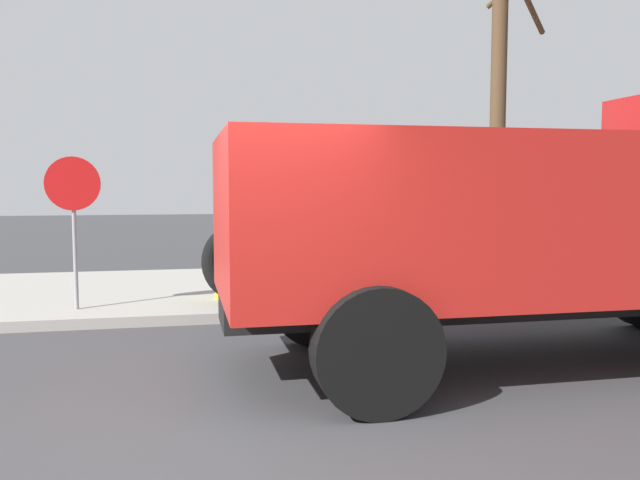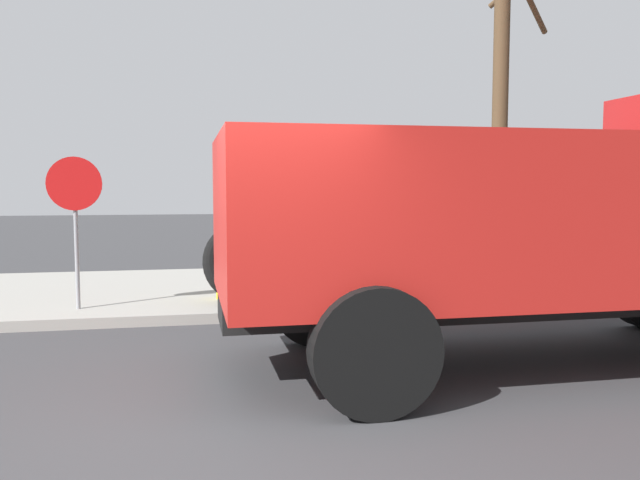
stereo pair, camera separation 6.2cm
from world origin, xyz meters
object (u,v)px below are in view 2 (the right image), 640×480
Objects in this scene: loose_tire at (242,262)px; bare_tree at (501,117)px; dump_truck_red at (565,214)px; stop_sign at (75,204)px; fire_hydrant at (223,268)px.

bare_tree reaches higher than loose_tire.
dump_truck_red is at bearing -46.86° from loose_tire.
stop_sign is at bearing -178.18° from loose_tire.
dump_truck_red is 1.23× the size of bare_tree.
loose_tire is 5.15m from bare_tree.
loose_tire is 0.17× the size of dump_truck_red.
stop_sign is 0.31× the size of dump_truck_red.
stop_sign reaches higher than fire_hydrant.
stop_sign reaches higher than loose_tire.
loose_tire is at bearing -54.75° from fire_hydrant.
bare_tree is (6.89, 0.77, 1.44)m from stop_sign.
fire_hydrant is at bearing 132.44° from dump_truck_red.
dump_truck_red is at bearing -31.08° from stop_sign.
fire_hydrant is at bearing -176.24° from bare_tree.
bare_tree reaches higher than stop_sign.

